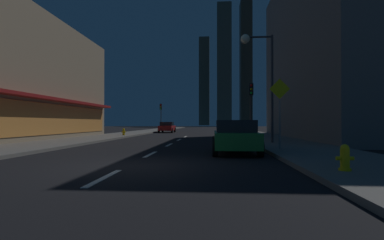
{
  "coord_description": "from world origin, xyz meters",
  "views": [
    {
      "loc": [
        2.62,
        -8.82,
        1.34
      ],
      "look_at": [
        0.0,
        27.61,
        1.69
      ],
      "focal_mm": 27.02,
      "sensor_mm": 36.0,
      "label": 1
    }
  ],
  "objects_px": {
    "fire_hydrant_yellow_near": "(345,158)",
    "pedestrian_crossing_sign": "(280,108)",
    "car_parked_near": "(235,136)",
    "fire_hydrant_far_left": "(124,132)",
    "traffic_light_near_right": "(251,98)",
    "street_lamp_right": "(258,61)",
    "car_parked_far": "(167,127)",
    "traffic_light_far_left": "(161,111)"
  },
  "relations": [
    {
      "from": "fire_hydrant_yellow_near",
      "to": "pedestrian_crossing_sign",
      "type": "bearing_deg",
      "value": 93.03
    },
    {
      "from": "car_parked_near",
      "to": "pedestrian_crossing_sign",
      "type": "relative_size",
      "value": 1.34
    },
    {
      "from": "car_parked_near",
      "to": "fire_hydrant_yellow_near",
      "type": "relative_size",
      "value": 6.48
    },
    {
      "from": "fire_hydrant_far_left",
      "to": "traffic_light_near_right",
      "type": "distance_m",
      "value": 12.8
    },
    {
      "from": "street_lamp_right",
      "to": "car_parked_far",
      "type": "bearing_deg",
      "value": 112.83
    },
    {
      "from": "fire_hydrant_yellow_near",
      "to": "fire_hydrant_far_left",
      "type": "xyz_separation_m",
      "value": [
        -11.8,
        19.68,
        0.0
      ]
    },
    {
      "from": "fire_hydrant_far_left",
      "to": "pedestrian_crossing_sign",
      "type": "distance_m",
      "value": 18.19
    },
    {
      "from": "car_parked_far",
      "to": "traffic_light_near_right",
      "type": "relative_size",
      "value": 1.01
    },
    {
      "from": "car_parked_near",
      "to": "traffic_light_far_left",
      "type": "height_order",
      "value": "traffic_light_far_left"
    },
    {
      "from": "car_parked_far",
      "to": "fire_hydrant_far_left",
      "type": "xyz_separation_m",
      "value": [
        -2.3,
        -11.93,
        -0.29
      ]
    },
    {
      "from": "car_parked_far",
      "to": "pedestrian_crossing_sign",
      "type": "height_order",
      "value": "pedestrian_crossing_sign"
    },
    {
      "from": "pedestrian_crossing_sign",
      "to": "car_parked_far",
      "type": "bearing_deg",
      "value": 109.53
    },
    {
      "from": "car_parked_far",
      "to": "street_lamp_right",
      "type": "bearing_deg",
      "value": -67.17
    },
    {
      "from": "fire_hydrant_far_left",
      "to": "pedestrian_crossing_sign",
      "type": "relative_size",
      "value": 0.21
    },
    {
      "from": "fire_hydrant_far_left",
      "to": "traffic_light_far_left",
      "type": "relative_size",
      "value": 0.16
    },
    {
      "from": "car_parked_far",
      "to": "fire_hydrant_yellow_near",
      "type": "relative_size",
      "value": 6.48
    },
    {
      "from": "fire_hydrant_far_left",
      "to": "street_lamp_right",
      "type": "bearing_deg",
      "value": -39.82
    },
    {
      "from": "traffic_light_far_left",
      "to": "pedestrian_crossing_sign",
      "type": "distance_m",
      "value": 33.55
    },
    {
      "from": "pedestrian_crossing_sign",
      "to": "street_lamp_right",
      "type": "bearing_deg",
      "value": 92.74
    },
    {
      "from": "car_parked_far",
      "to": "fire_hydrant_yellow_near",
      "type": "height_order",
      "value": "car_parked_far"
    },
    {
      "from": "fire_hydrant_far_left",
      "to": "pedestrian_crossing_sign",
      "type": "xyz_separation_m",
      "value": [
        11.5,
        -14.01,
        1.56
      ]
    },
    {
      "from": "fire_hydrant_yellow_near",
      "to": "traffic_light_far_left",
      "type": "distance_m",
      "value": 39.12
    },
    {
      "from": "fire_hydrant_far_left",
      "to": "traffic_light_far_left",
      "type": "bearing_deg",
      "value": 88.7
    },
    {
      "from": "car_parked_far",
      "to": "pedestrian_crossing_sign",
      "type": "xyz_separation_m",
      "value": [
        9.2,
        -25.94,
        1.28
      ]
    },
    {
      "from": "car_parked_far",
      "to": "traffic_light_far_left",
      "type": "distance_m",
      "value": 6.49
    },
    {
      "from": "fire_hydrant_yellow_near",
      "to": "traffic_light_far_left",
      "type": "relative_size",
      "value": 0.16
    },
    {
      "from": "traffic_light_near_right",
      "to": "street_lamp_right",
      "type": "relative_size",
      "value": 0.64
    },
    {
      "from": "street_lamp_right",
      "to": "car_parked_near",
      "type": "bearing_deg",
      "value": -109.9
    },
    {
      "from": "car_parked_far",
      "to": "car_parked_near",
      "type": "bearing_deg",
      "value": -74.66
    },
    {
      "from": "traffic_light_near_right",
      "to": "fire_hydrant_far_left",
      "type": "bearing_deg",
      "value": 155.73
    },
    {
      "from": "fire_hydrant_far_left",
      "to": "street_lamp_right",
      "type": "relative_size",
      "value": 0.1
    },
    {
      "from": "car_parked_far",
      "to": "fire_hydrant_far_left",
      "type": "distance_m",
      "value": 12.15
    },
    {
      "from": "fire_hydrant_far_left",
      "to": "traffic_light_near_right",
      "type": "height_order",
      "value": "traffic_light_near_right"
    },
    {
      "from": "car_parked_near",
      "to": "car_parked_far",
      "type": "distance_m",
      "value": 27.22
    },
    {
      "from": "car_parked_near",
      "to": "street_lamp_right",
      "type": "height_order",
      "value": "street_lamp_right"
    },
    {
      "from": "fire_hydrant_far_left",
      "to": "traffic_light_near_right",
      "type": "xyz_separation_m",
      "value": [
        11.4,
        -5.14,
        2.74
      ]
    },
    {
      "from": "car_parked_near",
      "to": "fire_hydrant_far_left",
      "type": "relative_size",
      "value": 6.48
    },
    {
      "from": "car_parked_far",
      "to": "fire_hydrant_yellow_near",
      "type": "bearing_deg",
      "value": -73.27
    },
    {
      "from": "car_parked_near",
      "to": "fire_hydrant_yellow_near",
      "type": "xyz_separation_m",
      "value": [
        2.3,
        -5.36,
        -0.29
      ]
    },
    {
      "from": "traffic_light_near_right",
      "to": "pedestrian_crossing_sign",
      "type": "relative_size",
      "value": 1.33
    },
    {
      "from": "car_parked_near",
      "to": "car_parked_far",
      "type": "xyz_separation_m",
      "value": [
        -7.2,
        26.25,
        0.0
      ]
    },
    {
      "from": "pedestrian_crossing_sign",
      "to": "traffic_light_near_right",
      "type": "bearing_deg",
      "value": 90.65
    }
  ]
}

